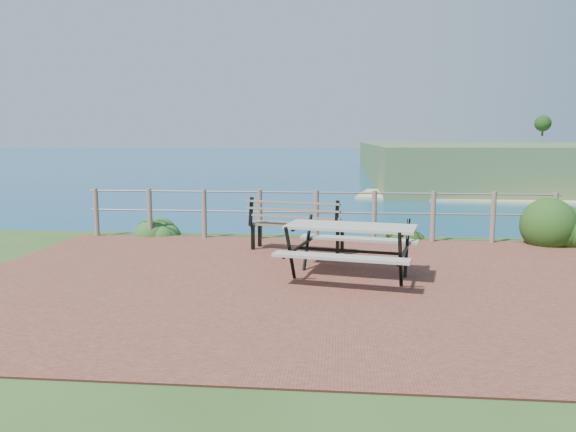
% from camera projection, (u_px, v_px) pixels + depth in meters
% --- Properties ---
extents(ground, '(10.00, 7.00, 0.12)m').
position_uv_depth(ground, '(305.00, 282.00, 8.04)').
color(ground, brown).
rests_on(ground, ground).
extents(ocean, '(1200.00, 1200.00, 0.00)m').
position_uv_depth(ocean, '(341.00, 144.00, 205.22)').
color(ocean, '#157180').
rests_on(ocean, ground).
extents(safety_railing, '(9.40, 0.10, 1.00)m').
position_uv_depth(safety_railing, '(316.00, 212.00, 11.26)').
color(safety_railing, '#6B5B4C').
rests_on(safety_railing, ground).
extents(picnic_table, '(1.96, 1.58, 0.78)m').
position_uv_depth(picnic_table, '(350.00, 246.00, 8.15)').
color(picnic_table, '#9E9A8E').
rests_on(picnic_table, ground).
extents(park_bench, '(1.78, 0.84, 0.98)m').
position_uv_depth(park_bench, '(297.00, 217.00, 10.10)').
color(park_bench, brown).
rests_on(park_bench, ground).
extents(shrub_right_edge, '(1.07, 1.07, 1.52)m').
position_uv_depth(shrub_right_edge, '(562.00, 244.00, 10.96)').
color(shrub_right_edge, '#144114').
rests_on(shrub_right_edge, ground).
extents(shrub_lip_west, '(0.80, 0.80, 0.56)m').
position_uv_depth(shrub_lip_west, '(164.00, 235.00, 12.00)').
color(shrub_lip_west, '#214A1C').
rests_on(shrub_lip_west, ground).
extents(shrub_lip_east, '(0.66, 0.66, 0.36)m').
position_uv_depth(shrub_lip_east, '(407.00, 239.00, 11.51)').
color(shrub_lip_east, '#144114').
rests_on(shrub_lip_east, ground).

